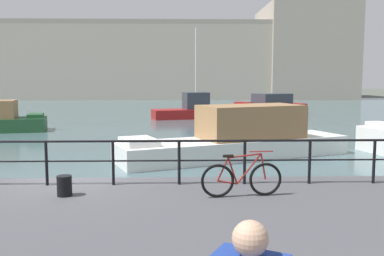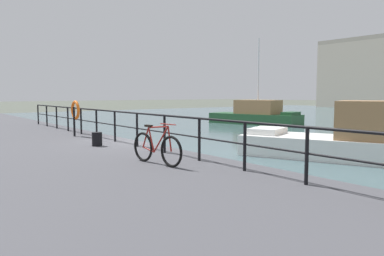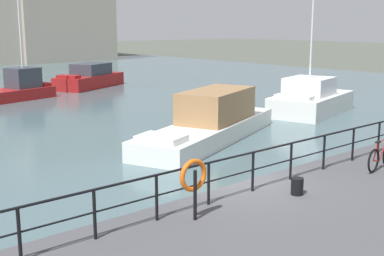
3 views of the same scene
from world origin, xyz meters
name	(u,v)px [view 1 (image 1 of 3)]	position (x,y,z in m)	size (l,w,h in m)	color
ground_plane	(72,207)	(0.00, 0.00, 0.00)	(240.00, 240.00, 0.00)	#4C5147
water_basin	(151,113)	(0.00, 30.20, 0.01)	(80.00, 60.00, 0.01)	#476066
harbor_building	(198,61)	(5.71, 61.63, 6.08)	(59.96, 16.55, 14.85)	#A89E8E
moored_white_yacht	(240,138)	(5.26, 6.92, 0.84)	(10.05, 5.95, 2.17)	white
moored_harbor_tender	(190,109)	(3.55, 24.49, 0.76)	(5.81, 3.43, 7.33)	maroon
moored_small_launch	(270,107)	(10.72, 27.33, 0.77)	(7.07, 5.21, 1.93)	maroon
quay_railing	(80,155)	(0.40, -0.75, 1.51)	(20.41, 0.07, 1.08)	black
parked_bicycle	(242,179)	(4.08, -1.85, 1.16)	(1.77, 0.26, 0.98)	black
mooring_bollard	(64,186)	(0.27, -1.69, 0.99)	(0.32, 0.32, 0.44)	black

